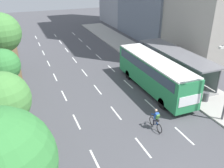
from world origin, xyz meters
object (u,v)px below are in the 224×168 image
at_px(bus, 154,71).
at_px(median_tree_fourth, 1,33).
at_px(bus_shelter, 178,61).
at_px(median_tree_third, 3,66).
at_px(cyclist, 156,120).
at_px(median_tree_second, 2,100).
at_px(trash_bin, 206,97).

distance_m(bus, median_tree_fourth, 16.92).
distance_m(bus_shelter, median_tree_third, 18.04).
distance_m(bus_shelter, bus, 4.71).
bearing_deg(median_tree_third, bus, -11.09).
xyz_separation_m(cyclist, median_tree_fourth, (-10.33, 15.54, 4.21)).
height_order(cyclist, median_tree_second, median_tree_second).
bearing_deg(cyclist, median_tree_fourth, 123.62).
xyz_separation_m(bus_shelter, bus, (-4.28, -1.95, 0.20)).
relative_size(bus_shelter, trash_bin, 13.64).
relative_size(median_tree_third, trash_bin, 5.95).
relative_size(bus, median_tree_fourth, 1.60).
relative_size(cyclist, median_tree_second, 0.33).
xyz_separation_m(bus_shelter, median_tree_fourth, (-17.90, 7.65, 3.13)).
distance_m(bus, trash_bin, 5.42).
xyz_separation_m(bus_shelter, median_tree_second, (-17.98, -6.21, 2.03)).
height_order(bus_shelter, median_tree_third, median_tree_third).
bearing_deg(trash_bin, median_tree_second, -179.48).
distance_m(cyclist, median_tree_third, 13.78).
height_order(median_tree_second, median_tree_fourth, median_tree_fourth).
xyz_separation_m(median_tree_third, median_tree_fourth, (0.03, 6.93, 1.31)).
height_order(bus, median_tree_second, median_tree_second).
height_order(bus, trash_bin, bus).
height_order(bus_shelter, cyclist, bus_shelter).
relative_size(bus_shelter, cyclist, 6.37).
height_order(cyclist, median_tree_third, median_tree_third).
relative_size(cyclist, median_tree_third, 0.36).
relative_size(median_tree_second, median_tree_third, 1.11).
xyz_separation_m(bus, median_tree_fourth, (-13.62, 9.61, 2.93)).
relative_size(bus_shelter, median_tree_fourth, 1.65).
bearing_deg(bus, bus_shelter, 24.54).
xyz_separation_m(bus_shelter, median_tree_third, (-17.93, 0.72, 1.82)).
relative_size(median_tree_second, median_tree_fourth, 0.79).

